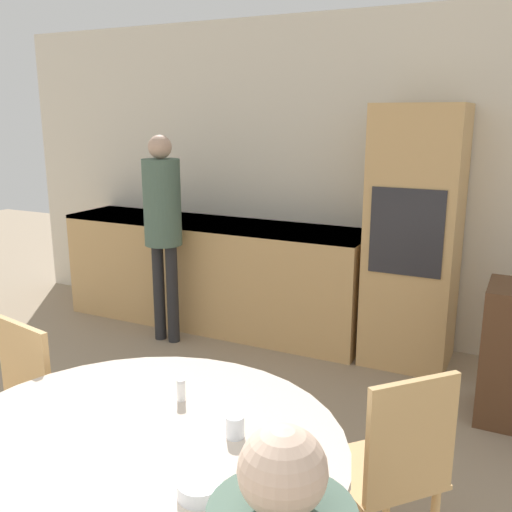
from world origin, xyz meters
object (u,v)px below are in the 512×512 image
object	(u,v)px
dining_table	(137,494)
chair_far_right	(394,465)
bowl_near	(200,489)
cup	(235,427)
oven_unit	(414,238)
chair_far_left	(10,413)
person_standing	(163,215)

from	to	relation	value
dining_table	chair_far_right	distance (m)	0.98
bowl_near	cup	bearing A→B (deg)	100.20
oven_unit	chair_far_left	size ratio (longest dim) A/B	2.10
chair_far_right	chair_far_left	bearing A→B (deg)	-34.85
oven_unit	cup	distance (m)	2.63
dining_table	cup	xyz separation A→B (m)	(0.28, 0.20, 0.22)
dining_table	chair_far_left	bearing A→B (deg)	163.35
dining_table	cup	bearing A→B (deg)	35.39
oven_unit	person_standing	xyz separation A→B (m)	(-1.86, -0.49, 0.10)
chair_far_right	dining_table	bearing A→B (deg)	-5.46
person_standing	bowl_near	world-z (taller)	person_standing
chair_far_right	cup	distance (m)	0.71
dining_table	chair_far_right	bearing A→B (deg)	42.14
chair_far_left	chair_far_right	xyz separation A→B (m)	(1.67, 0.38, 0.00)
oven_unit	bowl_near	world-z (taller)	oven_unit
chair_far_left	cup	size ratio (longest dim) A/B	11.66
person_standing	cup	distance (m)	2.79
chair_far_left	person_standing	world-z (taller)	person_standing
person_standing	dining_table	bearing A→B (deg)	-56.85
oven_unit	chair_far_right	world-z (taller)	oven_unit
chair_far_left	oven_unit	bearing A→B (deg)	74.33
chair_far_left	person_standing	xyz separation A→B (m)	(-0.58, 2.04, 0.55)
bowl_near	chair_far_left	bearing A→B (deg)	162.42
dining_table	chair_far_left	world-z (taller)	chair_far_left
bowl_near	oven_unit	bearing A→B (deg)	89.76
person_standing	bowl_near	distance (m)	3.08
dining_table	cup	world-z (taller)	cup
dining_table	person_standing	xyz separation A→B (m)	(-1.52, 2.32, 0.48)
chair_far_left	person_standing	distance (m)	2.19
chair_far_right	cup	bearing A→B (deg)	-1.93
dining_table	person_standing	bearing A→B (deg)	123.15
bowl_near	person_standing	bearing A→B (deg)	127.12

